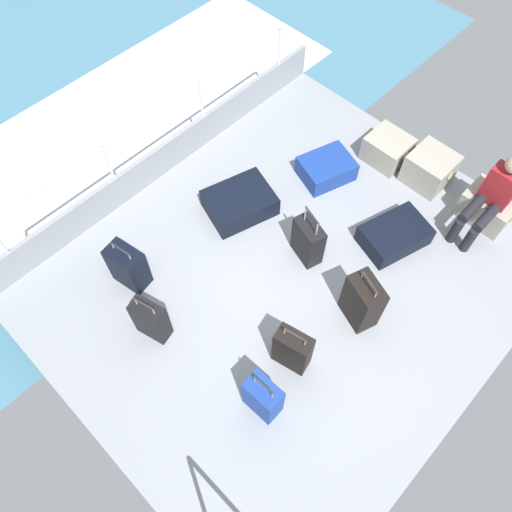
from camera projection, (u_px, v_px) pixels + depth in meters
name	position (u px, v px, depth m)	size (l,w,h in m)	color
ground_plane	(292.00, 276.00, 5.65)	(4.40, 5.20, 0.06)	gray
gunwale_port	(163.00, 158.00, 6.20)	(0.06, 5.20, 0.45)	gray
railing_port	(156.00, 125.00, 5.72)	(0.04, 4.20, 1.02)	silver
sea_wake	(105.00, 132.00, 7.20)	(12.00, 12.00, 0.01)	teal
cargo_crate_0	(387.00, 149.00, 6.35)	(0.54, 0.46, 0.35)	#9E9989
cargo_crate_1	(430.00, 168.00, 6.14)	(0.55, 0.50, 0.42)	#9E9989
cargo_crate_2	(488.00, 207.00, 5.87)	(0.61, 0.44, 0.37)	#9E9989
passenger_seated	(493.00, 196.00, 5.49)	(0.34, 0.66, 1.07)	maroon
suitcase_0	(151.00, 320.00, 5.04)	(0.38, 0.26, 0.66)	black
suitcase_1	(326.00, 169.00, 6.24)	(0.66, 0.75, 0.26)	navy
suitcase_2	(240.00, 203.00, 5.97)	(0.79, 0.91, 0.27)	black
suitcase_3	(292.00, 350.00, 4.87)	(0.39, 0.27, 0.68)	black
suitcase_4	(128.00, 267.00, 5.35)	(0.42, 0.30, 0.65)	black
suitcase_5	(263.00, 397.00, 4.65)	(0.35, 0.23, 0.69)	navy
suitcase_6	(394.00, 235.00, 5.74)	(0.69, 0.85, 0.25)	black
suitcase_7	(362.00, 301.00, 5.10)	(0.45, 0.37, 0.75)	black
suitcase_8	(308.00, 241.00, 5.52)	(0.42, 0.30, 0.78)	black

